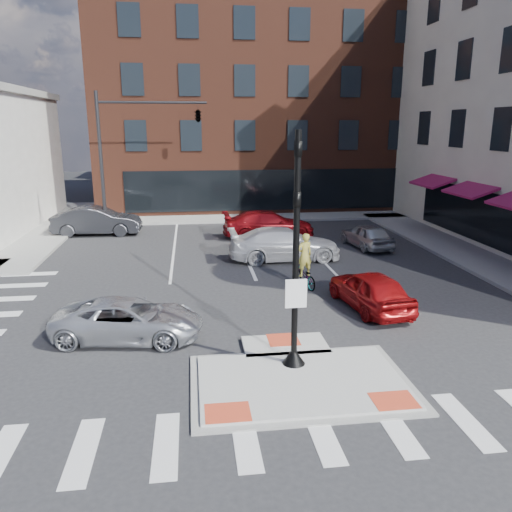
{
  "coord_description": "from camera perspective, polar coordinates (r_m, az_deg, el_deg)",
  "views": [
    {
      "loc": [
        -2.54,
        -11.35,
        6.21
      ],
      "look_at": [
        -0.47,
        4.46,
        2.0
      ],
      "focal_mm": 35.0,
      "sensor_mm": 36.0,
      "label": 1
    }
  ],
  "objects": [
    {
      "name": "ground",
      "position": [
        13.19,
        4.67,
        -13.36
      ],
      "size": [
        120.0,
        120.0,
        0.0
      ],
      "primitive_type": "plane",
      "color": "#28282B",
      "rests_on": "ground"
    },
    {
      "name": "refuge_island",
      "position": [
        12.94,
        4.92,
        -13.69
      ],
      "size": [
        5.4,
        4.65,
        0.13
      ],
      "color": "gray",
      "rests_on": "ground"
    },
    {
      "name": "sidewalk_e",
      "position": [
        25.91,
        23.8,
        -0.19
      ],
      "size": [
        3.0,
        24.0,
        0.15
      ],
      "primitive_type": "cube",
      "color": "gray",
      "rests_on": "ground"
    },
    {
      "name": "sidewalk_n",
      "position": [
        34.36,
        1.96,
        4.49
      ],
      "size": [
        26.0,
        3.0,
        0.15
      ],
      "primitive_type": "cube",
      "color": "gray",
      "rests_on": "ground"
    },
    {
      "name": "building_n",
      "position": [
        43.73,
        -0.17,
        16.87
      ],
      "size": [
        24.4,
        18.4,
        15.5
      ],
      "color": "#53271A",
      "rests_on": "ground"
    },
    {
      "name": "building_far_left",
      "position": [
        63.38,
        -9.02,
        13.52
      ],
      "size": [
        10.0,
        12.0,
        10.0
      ],
      "primitive_type": "cube",
      "color": "slate",
      "rests_on": "ground"
    },
    {
      "name": "building_far_right",
      "position": [
        66.37,
        2.65,
        14.59
      ],
      "size": [
        12.0,
        12.0,
        12.0
      ],
      "primitive_type": "cube",
      "color": "brown",
      "rests_on": "ground"
    },
    {
      "name": "signal_pole",
      "position": [
        12.62,
        4.52,
        -3.04
      ],
      "size": [
        0.6,
        0.6,
        5.98
      ],
      "color": "black",
      "rests_on": "refuge_island"
    },
    {
      "name": "mast_arm_signal",
      "position": [
        29.37,
        -9.58,
        14.58
      ],
      "size": [
        6.1,
        2.24,
        8.0
      ],
      "color": "black",
      "rests_on": "ground"
    },
    {
      "name": "silver_suv",
      "position": [
        15.38,
        -14.36,
        -7.06
      ],
      "size": [
        4.63,
        2.62,
        1.22
      ],
      "primitive_type": "imported",
      "rotation": [
        0.0,
        0.0,
        1.43
      ],
      "color": "silver",
      "rests_on": "ground"
    },
    {
      "name": "red_sedan",
      "position": [
        17.72,
        12.91,
        -3.79
      ],
      "size": [
        2.19,
        4.19,
        1.36
      ],
      "primitive_type": "imported",
      "rotation": [
        0.0,
        0.0,
        3.29
      ],
      "color": "maroon",
      "rests_on": "ground"
    },
    {
      "name": "white_pickup",
      "position": [
        23.51,
        3.28,
        1.36
      ],
      "size": [
        5.31,
        2.26,
        1.53
      ],
      "primitive_type": "imported",
      "rotation": [
        0.0,
        0.0,
        1.59
      ],
      "color": "silver",
      "rests_on": "ground"
    },
    {
      "name": "bg_car_dark",
      "position": [
        30.34,
        -17.72,
        3.85
      ],
      "size": [
        5.02,
        1.87,
        1.64
      ],
      "primitive_type": "imported",
      "rotation": [
        0.0,
        0.0,
        1.54
      ],
      "color": "#26262B",
      "rests_on": "ground"
    },
    {
      "name": "bg_car_silver",
      "position": [
        26.55,
        12.52,
        2.31
      ],
      "size": [
        2.07,
        3.93,
        1.27
      ],
      "primitive_type": "imported",
      "rotation": [
        0.0,
        0.0,
        3.3
      ],
      "color": "silver",
      "rests_on": "ground"
    },
    {
      "name": "bg_car_red",
      "position": [
        28.24,
        1.45,
        3.63
      ],
      "size": [
        5.22,
        2.24,
        1.5
      ],
      "primitive_type": "imported",
      "rotation": [
        0.0,
        0.0,
        1.6
      ],
      "color": "maroon",
      "rests_on": "ground"
    },
    {
      "name": "cyclist",
      "position": [
        19.63,
        5.55,
        -1.49
      ],
      "size": [
        1.02,
        1.8,
        2.17
      ],
      "rotation": [
        0.0,
        0.0,
        3.41
      ],
      "color": "#3F3F44",
      "rests_on": "ground"
    }
  ]
}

